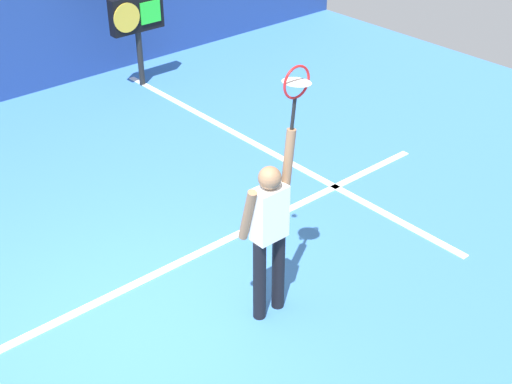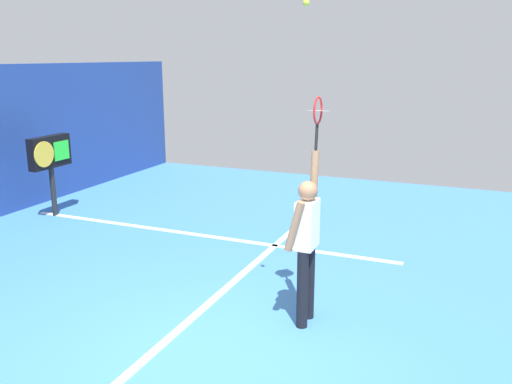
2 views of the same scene
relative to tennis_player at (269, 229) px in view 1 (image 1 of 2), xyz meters
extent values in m
plane|color=#3870B2|center=(-1.24, 0.70, -1.01)|extent=(18.00, 18.00, 0.00)
cube|color=white|center=(-1.24, 1.25, -1.01)|extent=(10.00, 0.10, 0.01)
cube|color=white|center=(2.30, 2.70, -1.01)|extent=(0.10, 7.00, 0.01)
cylinder|color=black|center=(-0.12, 0.00, -0.55)|extent=(0.13, 0.13, 0.92)
cylinder|color=black|center=(0.13, 0.00, -0.55)|extent=(0.13, 0.13, 0.92)
cube|color=white|center=(0.00, 0.00, 0.18)|extent=(0.34, 0.20, 0.55)
sphere|color=#8C6647|center=(0.00, 0.00, 0.57)|extent=(0.22, 0.22, 0.22)
cylinder|color=#8C6647|center=(0.23, 0.00, 0.69)|extent=(0.15, 0.09, 0.59)
cylinder|color=#8C6647|center=(-0.20, 0.08, 0.21)|extent=(0.09, 0.23, 0.58)
cylinder|color=black|center=(0.27, 0.00, 1.13)|extent=(0.06, 0.03, 0.30)
torus|color=red|center=(0.30, 0.00, 1.42)|extent=(0.34, 0.02, 0.34)
cylinder|color=silver|center=(0.30, 0.00, 1.42)|extent=(0.27, 0.27, 0.03)
cylinder|color=black|center=(2.29, 5.83, -0.53)|extent=(0.10, 0.10, 0.95)
cube|color=black|center=(2.29, 5.83, 0.24)|extent=(0.95, 0.18, 0.60)
cylinder|color=gold|center=(2.04, 5.72, 0.24)|extent=(0.48, 0.02, 0.48)
cube|color=#26D833|center=(2.50, 5.72, 0.24)|extent=(0.38, 0.02, 0.36)
camera|label=1|loc=(-3.78, -4.17, 3.85)|focal=50.30mm
camera|label=2|loc=(-5.58, -1.73, 2.01)|focal=38.23mm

